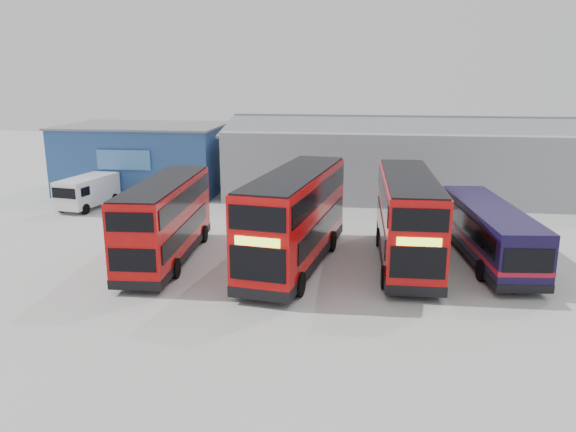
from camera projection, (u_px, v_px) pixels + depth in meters
The scene contains 8 objects.
ground_plane at pixel (295, 278), 25.42m from camera, with size 120.00×120.00×0.00m, color #A2A29D.
office_block at pixel (146, 157), 43.88m from camera, with size 12.30×8.32×5.12m.
maintenance_shed at pixel (430, 159), 42.94m from camera, with size 30.50×12.00×5.89m.
double_decker_left at pixel (166, 222), 27.24m from camera, with size 2.78×9.53×3.98m.
double_decker_centre at pixel (295, 220), 26.51m from camera, with size 4.17×10.98×4.54m.
double_decker_right at pixel (407, 220), 26.88m from camera, with size 2.74×10.27×4.32m.
single_decker_blue at pixel (488, 234), 27.43m from camera, with size 3.34×10.33×2.75m.
panel_van at pixel (88, 191), 38.30m from camera, with size 2.70×5.12×2.13m.
Camera 1 is at (2.92, -23.76, 9.01)m, focal length 35.00 mm.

